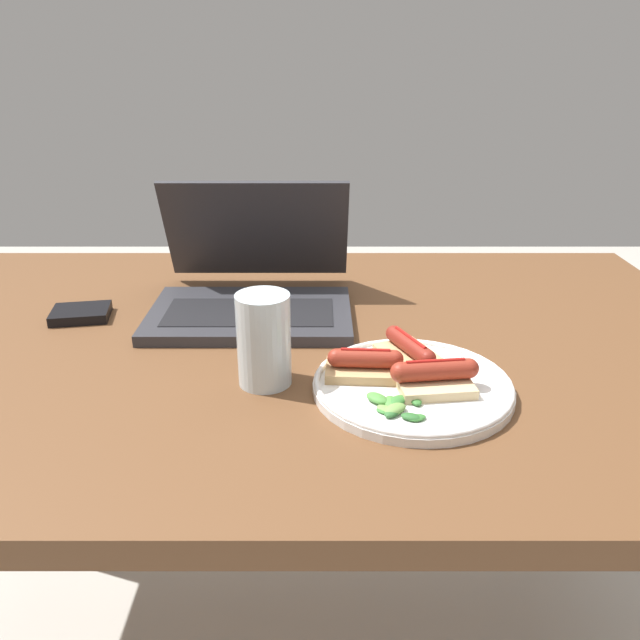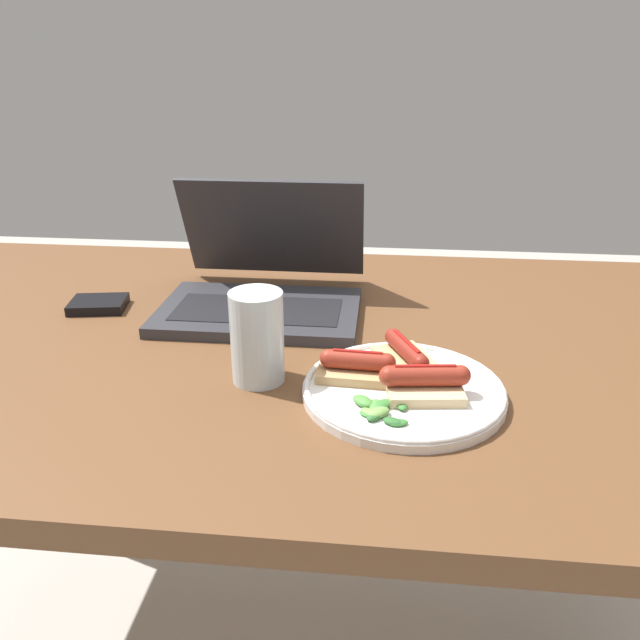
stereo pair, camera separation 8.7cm
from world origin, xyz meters
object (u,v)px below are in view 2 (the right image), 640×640
plate (403,390)px  external_drive (98,304)px  laptop (263,286)px  drinking_glass (257,337)px

plate → external_drive: (-0.51, 0.24, -0.00)m
laptop → external_drive: bearing=-172.5°
laptop → plate: size_ratio=1.27×
plate → external_drive: size_ratio=2.53×
plate → drinking_glass: size_ratio=2.08×
plate → drinking_glass: (-0.19, 0.03, 0.05)m
plate → drinking_glass: 0.20m
laptop → drinking_glass: laptop is taller
external_drive → drinking_glass: bearing=-44.1°
drinking_glass → external_drive: (-0.32, 0.22, -0.05)m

